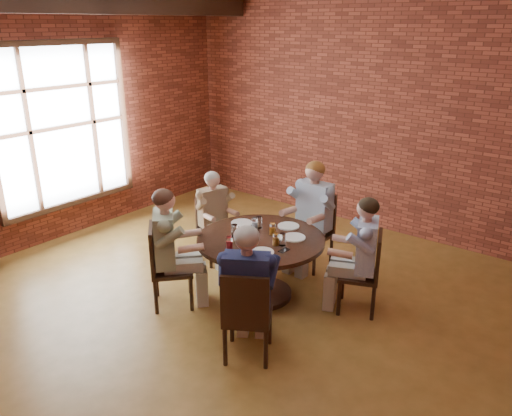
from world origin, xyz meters
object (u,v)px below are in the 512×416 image
Objects in this scene: dining_table at (261,255)px; chair_d at (164,263)px; diner_b at (311,216)px; chair_c at (212,226)px; diner_c at (215,218)px; chair_b at (315,226)px; chair_a at (367,270)px; chair_e at (247,313)px; diner_d at (171,249)px; diner_a at (360,256)px; smartphone at (284,250)px; diner_e at (248,293)px.

chair_d reaches higher than dining_table.
chair_c is (-1.14, -0.65, -0.22)m from diner_b.
diner_c is at bearing -90.00° from chair_c.
chair_c is 0.92× the size of chair_d.
dining_table is 1.12m from chair_b.
diner_b reaches higher than chair_a.
diner_c is at bearing -71.15° from chair_e.
diner_d reaches higher than chair_b.
diner_c is (-2.08, -0.08, -0.04)m from diner_a.
smartphone is (-0.70, -0.59, 0.25)m from chair_a.
chair_d is 0.70× the size of diner_d.
chair_d is at bearing -37.42° from diner_e.
chair_e is at bearing -150.04° from diner_d.
chair_c is at bearing -26.85° from diner_d.
chair_a is 0.68× the size of diner_d.
chair_b reaches higher than smartphone.
diner_b reaches higher than diner_c.
diner_b is 1.04× the size of diner_e.
dining_table is 1.03× the size of diner_b.
chair_c is (-2.22, -0.09, -0.02)m from chair_a.
diner_e is (0.56, -1.99, -0.02)m from diner_b.
diner_d reaches higher than dining_table.
chair_b is 0.69× the size of diner_b.
chair_c reaches higher than dining_table.
chair_c is 1.23m from diner_d.
dining_table is at bearing -90.00° from chair_b.
dining_table is 1.04m from diner_b.
chair_b is 1.02× the size of chair_d.
diner_d reaches higher than diner_e.
diner_e is (-0.05, 0.08, 0.17)m from chair_e.
diner_d is at bearing -90.00° from chair_d.
chair_e is at bearing 90.00° from diner_e.
chair_b reaches higher than chair_c.
chair_e is (1.31, -0.28, -0.17)m from diner_d.
diner_e is (0.56, -2.08, 0.16)m from chair_b.
diner_a reaches higher than chair_c.
chair_a is at bearing -103.01° from chair_d.
chair_a is at bearing -139.00° from chair_e.
chair_d is 1.35m from diner_e.
dining_table is at bearing -90.00° from chair_a.
diner_d reaches higher than chair_c.
chair_b reaches higher than chair_d.
chair_e is at bearing -71.38° from smartphone.
diner_a is at bearing 22.97° from dining_table.
diner_a is 1.39× the size of chair_e.
diner_c is 1.30× the size of chair_e.
diner_e is at bearing -90.00° from chair_e.
diner_e reaches higher than diner_a.
chair_e is (1.75, -1.42, 0.03)m from chair_c.
chair_a reaches higher than smartphone.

